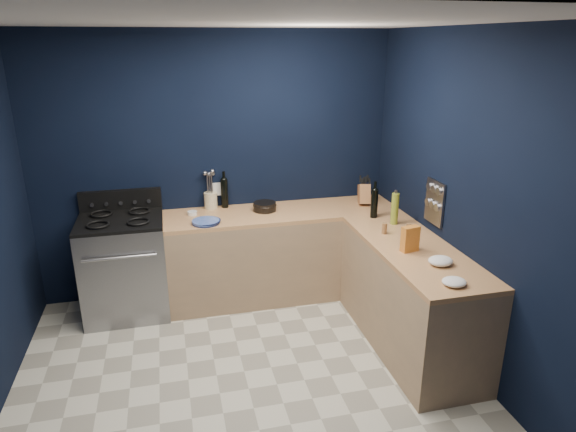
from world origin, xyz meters
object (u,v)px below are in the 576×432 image
object	(u,v)px
plate_stack	(206,222)
utensil_crock	(211,200)
knife_block	(364,194)
crouton_bag	(410,239)
gas_range	(125,268)

from	to	relation	value
plate_stack	utensil_crock	xyz separation A→B (m)	(0.09, 0.44, 0.07)
plate_stack	knife_block	world-z (taller)	knife_block
utensil_crock	crouton_bag	distance (m)	2.05
utensil_crock	crouton_bag	xyz separation A→B (m)	(1.43, -1.46, 0.02)
plate_stack	utensil_crock	size ratio (longest dim) A/B	1.55
gas_range	plate_stack	world-z (taller)	plate_stack
knife_block	crouton_bag	xyz separation A→B (m)	(-0.11, -1.24, 0.00)
plate_stack	crouton_bag	size ratio (longest dim) A/B	1.21
crouton_bag	plate_stack	bearing A→B (deg)	135.24
plate_stack	gas_range	bearing A→B (deg)	167.69
utensil_crock	crouton_bag	world-z (taller)	crouton_bag
plate_stack	knife_block	xyz separation A→B (m)	(1.63, 0.22, 0.08)
knife_block	utensil_crock	bearing A→B (deg)	-173.80
gas_range	crouton_bag	xyz separation A→B (m)	(2.29, -1.19, 0.54)
gas_range	utensil_crock	xyz separation A→B (m)	(0.86, 0.27, 0.52)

